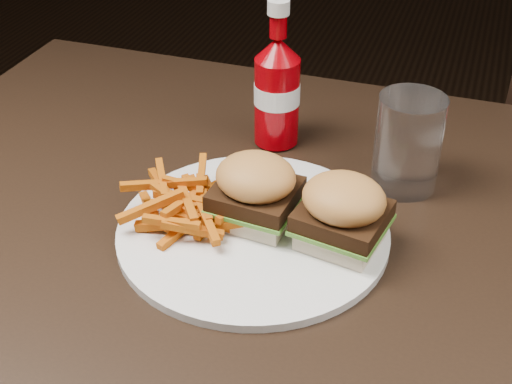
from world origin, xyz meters
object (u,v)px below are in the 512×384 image
(ketchup_bottle, at_px, (277,101))
(tumbler, at_px, (408,145))
(dining_table, at_px, (342,264))
(plate, at_px, (253,231))

(ketchup_bottle, xyz_separation_m, tumbler, (0.17, -0.05, -0.01))
(dining_table, relative_size, plate, 4.06)
(dining_table, xyz_separation_m, tumbler, (0.04, 0.14, 0.08))
(dining_table, height_order, ketchup_bottle, ketchup_bottle)
(plate, bearing_deg, dining_table, 3.13)
(dining_table, bearing_deg, ketchup_bottle, 125.06)
(ketchup_bottle, bearing_deg, tumbler, -15.22)
(dining_table, distance_m, ketchup_bottle, 0.25)
(tumbler, bearing_deg, ketchup_bottle, 164.78)
(dining_table, xyz_separation_m, plate, (-0.10, -0.01, 0.03))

